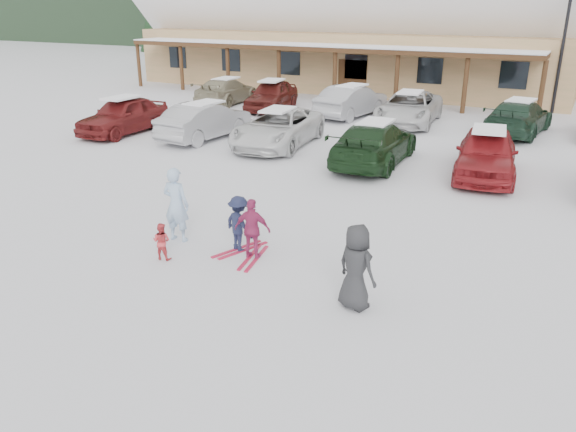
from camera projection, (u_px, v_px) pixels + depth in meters
The scene contains 20 objects.
ground at pixel (253, 273), 11.77m from camera, with size 160.00×160.00×0.00m, color silver.
day_lodge at pixel (354, 25), 37.41m from camera, with size 29.12×12.50×10.38m.
lamp_post at pixel (563, 44), 27.74m from camera, with size 0.50×0.25×6.04m.
adult_skier at pixel (176, 205), 13.11m from camera, with size 0.65×0.43×1.79m, color #9CBBDA.
toddler_red at pixel (162, 241), 12.28m from camera, with size 0.41×0.32×0.84m, color #D23A40.
child_navy at pixel (239, 224), 12.62m from camera, with size 0.84×0.48×1.30m, color #191E39.
skis_child_navy at pixel (240, 250), 12.85m from camera, with size 0.20×1.40×0.03m, color #B4193A.
child_magenta at pixel (253, 229), 12.20m from camera, with size 0.81×0.34×1.39m, color #A32B5C.
skis_child_magenta at pixel (253, 258), 12.44m from camera, with size 0.20×1.40×0.03m, color #B4193A.
bystander_dark at pixel (356, 267), 10.16m from camera, with size 0.80×0.52×1.64m, color #28292B.
parked_car_0 at pixel (123, 115), 24.19m from camera, with size 1.83×4.56×1.55m, color maroon.
parked_car_1 at pixel (205, 121), 23.19m from camera, with size 1.60×4.58×1.51m, color #A0A0A4.
parked_car_2 at pixel (278, 128), 22.03m from camera, with size 2.41×5.23×1.45m, color silver.
parked_car_3 at pixel (374, 143), 19.52m from camera, with size 2.09×5.14×1.49m, color black.
parked_car_4 at pixel (486, 153), 18.06m from camera, with size 1.85×4.61×1.57m, color maroon.
parked_car_7 at pixel (226, 91), 31.51m from camera, with size 1.96×4.83×1.40m, color gray.
parked_car_8 at pixel (272, 95), 29.53m from camera, with size 1.84×4.57×1.56m, color #5A1C18.
parked_car_9 at pixel (351, 101), 27.76m from camera, with size 1.64×4.71×1.55m, color #A4A4A9.
parked_car_10 at pixel (409, 108), 26.12m from camera, with size 2.47×5.36×1.49m, color silver.
parked_car_11 at pixel (519, 117), 24.04m from camera, with size 2.05×5.05×1.46m, color #1E3A29.
Camera 1 is at (5.60, -9.01, 5.29)m, focal length 35.00 mm.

